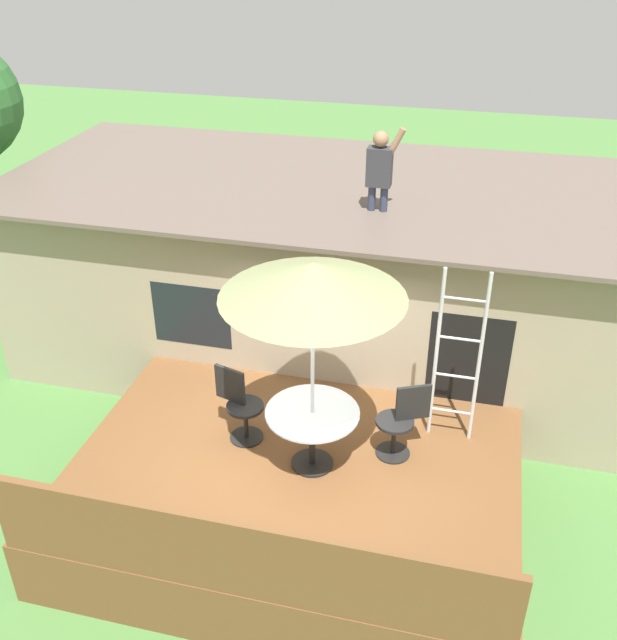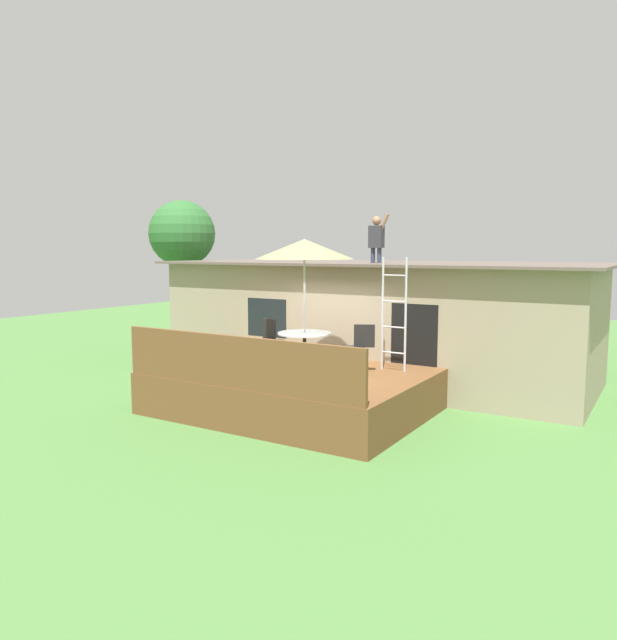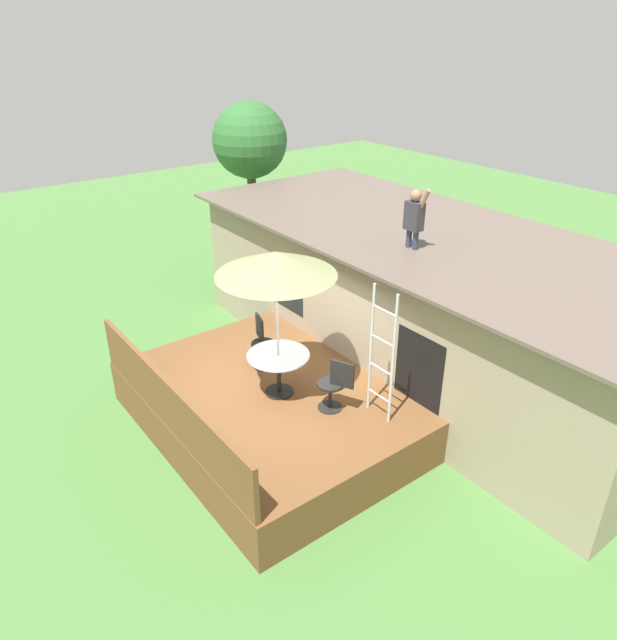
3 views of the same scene
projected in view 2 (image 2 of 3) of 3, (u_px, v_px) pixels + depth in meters
name	position (u px, v px, depth m)	size (l,w,h in m)	color
ground_plane	(298.00, 409.00, 11.84)	(40.00, 40.00, 0.00)	#477538
house	(376.00, 319.00, 14.72)	(10.50, 4.50, 2.84)	gray
deck	(298.00, 389.00, 11.80)	(5.02, 3.98, 0.80)	brown
deck_railing	(235.00, 362.00, 10.06)	(4.92, 0.08, 0.90)	brown
patio_table	(305.00, 341.00, 11.54)	(1.04, 1.04, 0.74)	black
patio_umbrella	(304.00, 249.00, 11.33)	(1.90, 1.90, 2.54)	silver
step_ladder	(394.00, 314.00, 11.49)	(0.52, 0.04, 2.20)	silver
person_figure	(377.00, 236.00, 13.53)	(0.47, 0.20, 1.11)	#33384C
patio_chair_left	(273.00, 342.00, 12.29)	(0.61, 0.44, 0.92)	black
patio_chair_right	(358.00, 348.00, 11.44)	(0.59, 0.44, 0.92)	black
backyard_tree	(182.00, 235.00, 17.98)	(1.99, 1.99, 4.61)	brown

